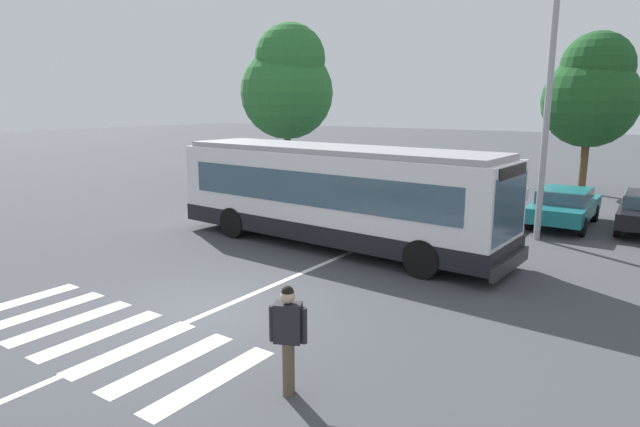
% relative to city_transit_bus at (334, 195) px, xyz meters
% --- Properties ---
extents(ground_plane, '(160.00, 160.00, 0.00)m').
position_rel_city_transit_bus_xyz_m(ground_plane, '(0.74, -5.97, -1.59)').
color(ground_plane, '#424449').
extents(city_transit_bus, '(11.00, 3.09, 3.06)m').
position_rel_city_transit_bus_xyz_m(city_transit_bus, '(0.00, 0.00, 0.00)').
color(city_transit_bus, black).
rests_on(city_transit_bus, ground_plane).
extents(pedestrian_crossing_street, '(0.54, 0.40, 1.72)m').
position_rel_city_transit_bus_xyz_m(pedestrian_crossing_street, '(4.19, -7.61, -0.62)').
color(pedestrian_crossing_street, brown).
rests_on(pedestrian_crossing_street, ground_plane).
extents(parked_car_blue, '(1.97, 4.55, 1.35)m').
position_rel_city_transit_bus_xyz_m(parked_car_blue, '(-5.55, 7.62, -0.82)').
color(parked_car_blue, black).
rests_on(parked_car_blue, ground_plane).
extents(parked_car_white, '(1.95, 4.54, 1.35)m').
position_rel_city_transit_bus_xyz_m(parked_car_white, '(-2.83, 7.44, -0.82)').
color(parked_car_white, black).
rests_on(parked_car_white, ground_plane).
extents(parked_car_charcoal, '(1.98, 4.55, 1.35)m').
position_rel_city_transit_bus_xyz_m(parked_car_charcoal, '(-0.10, 7.59, -0.82)').
color(parked_car_charcoal, black).
rests_on(parked_car_charcoal, ground_plane).
extents(parked_car_silver, '(2.01, 4.57, 1.35)m').
position_rel_city_transit_bus_xyz_m(parked_car_silver, '(2.61, 7.23, -0.82)').
color(parked_car_silver, black).
rests_on(parked_car_silver, ground_plane).
extents(parked_car_teal, '(1.89, 4.51, 1.35)m').
position_rel_city_transit_bus_xyz_m(parked_car_teal, '(5.27, 7.01, -0.82)').
color(parked_car_teal, black).
rests_on(parked_car_teal, ground_plane).
extents(twin_arm_street_lamp, '(4.85, 0.32, 9.05)m').
position_rel_city_transit_bus_xyz_m(twin_arm_street_lamp, '(4.98, 4.40, 4.00)').
color(twin_arm_street_lamp, '#939399').
rests_on(twin_arm_street_lamp, ground_plane).
extents(background_tree_left, '(4.93, 4.93, 8.45)m').
position_rel_city_transit_bus_xyz_m(background_tree_left, '(-9.26, 9.58, 3.80)').
color(background_tree_left, brown).
rests_on(background_tree_left, ground_plane).
extents(background_tree_right, '(4.43, 4.43, 7.65)m').
position_rel_city_transit_bus_xyz_m(background_tree_right, '(4.58, 15.34, 3.30)').
color(background_tree_right, brown).
rests_on(background_tree_right, ground_plane).
extents(crosswalk_painted_stripes, '(6.50, 2.60, 0.01)m').
position_rel_city_transit_bus_xyz_m(crosswalk_painted_stripes, '(-0.08, -8.01, -1.58)').
color(crosswalk_painted_stripes, silver).
rests_on(crosswalk_painted_stripes, ground_plane).
extents(lane_center_line, '(0.16, 24.00, 0.01)m').
position_rel_city_transit_bus_xyz_m(lane_center_line, '(0.83, -3.97, -1.58)').
color(lane_center_line, silver).
rests_on(lane_center_line, ground_plane).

